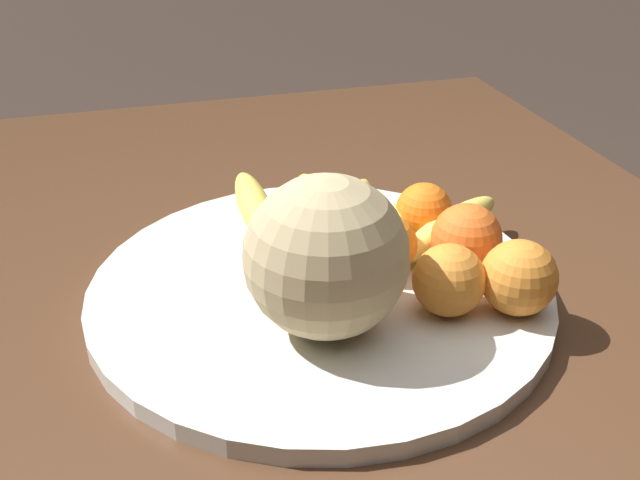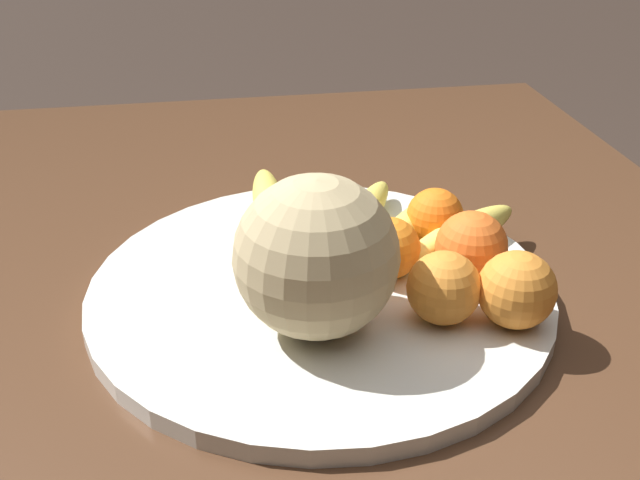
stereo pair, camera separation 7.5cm
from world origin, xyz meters
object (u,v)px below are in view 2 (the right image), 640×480
(banana_bunch, at_px, (361,217))
(orange_mid_center, at_px, (319,242))
(produce_tag, at_px, (347,270))
(kitchen_table, at_px, (351,409))
(orange_top_small, at_px, (517,290))
(fruit_bowl, at_px, (320,289))
(orange_back_left, at_px, (389,248))
(orange_front_left, at_px, (471,247))
(orange_front_right, at_px, (444,288))
(orange_back_right, at_px, (435,216))
(melon, at_px, (316,255))

(banana_bunch, xyz_separation_m, orange_mid_center, (0.07, -0.06, 0.01))
(orange_mid_center, bearing_deg, produce_tag, 68.68)
(kitchen_table, distance_m, orange_top_small, 0.21)
(fruit_bowl, bearing_deg, orange_back_left, 91.94)
(fruit_bowl, bearing_deg, orange_top_small, 58.93)
(orange_front_left, bearing_deg, fruit_bowl, -96.23)
(banana_bunch, height_order, orange_front_left, orange_front_left)
(kitchen_table, distance_m, produce_tag, 0.14)
(fruit_bowl, height_order, orange_front_right, orange_front_right)
(orange_top_small, bearing_deg, kitchen_table, -99.78)
(kitchen_table, distance_m, orange_back_right, 0.23)
(orange_front_left, relative_size, orange_back_left, 1.15)
(orange_front_left, bearing_deg, banana_bunch, -142.97)
(melon, relative_size, banana_bunch, 0.49)
(melon, height_order, orange_front_right, melon)
(orange_front_right, bearing_deg, orange_back_right, 165.82)
(orange_mid_center, bearing_deg, banana_bunch, 140.79)
(melon, bearing_deg, fruit_bowl, 167.37)
(melon, xyz_separation_m, orange_front_left, (-0.06, 0.17, -0.04))
(orange_top_small, bearing_deg, fruit_bowl, -121.07)
(orange_front_left, height_order, orange_back_right, orange_front_left)
(orange_front_right, bearing_deg, produce_tag, -144.70)
(banana_bunch, bearing_deg, kitchen_table, -165.07)
(orange_top_small, bearing_deg, produce_tag, -130.83)
(fruit_bowl, bearing_deg, orange_front_right, 50.78)
(orange_mid_center, xyz_separation_m, orange_back_left, (0.02, 0.07, 0.00))
(melon, relative_size, orange_mid_center, 2.36)
(fruit_bowl, height_order, orange_back_left, orange_back_left)
(fruit_bowl, relative_size, orange_top_small, 6.45)
(orange_front_right, bearing_deg, orange_top_small, 75.35)
(banana_bunch, distance_m, produce_tag, 0.09)
(banana_bunch, relative_size, orange_back_right, 4.83)
(orange_front_right, bearing_deg, kitchen_table, -95.93)
(banana_bunch, height_order, produce_tag, banana_bunch)
(banana_bunch, distance_m, orange_front_left, 0.15)
(orange_back_right, bearing_deg, fruit_bowl, -65.48)
(fruit_bowl, xyz_separation_m, orange_front_right, (0.08, 0.10, 0.04))
(banana_bunch, bearing_deg, orange_front_right, -138.98)
(melon, xyz_separation_m, orange_front_right, (0.01, 0.12, -0.04))
(orange_mid_center, height_order, orange_back_left, same)
(banana_bunch, xyz_separation_m, orange_front_right, (0.19, 0.04, 0.02))
(banana_bunch, height_order, orange_front_right, orange_front_right)
(fruit_bowl, xyz_separation_m, melon, (0.07, -0.02, 0.08))
(banana_bunch, bearing_deg, orange_back_right, -86.92)
(produce_tag, bearing_deg, kitchen_table, 11.19)
(orange_top_small, bearing_deg, orange_front_left, -170.60)
(melon, relative_size, orange_top_small, 2.04)
(melon, distance_m, banana_bunch, 0.20)
(melon, relative_size, orange_back_left, 2.33)
(fruit_bowl, bearing_deg, kitchen_table, 14.31)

